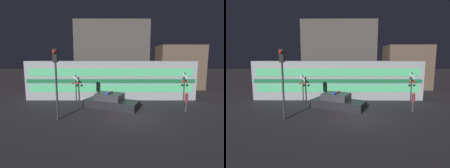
{
  "view_description": "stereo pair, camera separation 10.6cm",
  "coord_description": "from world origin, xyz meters",
  "views": [
    {
      "loc": [
        -1.32,
        -12.61,
        4.33
      ],
      "look_at": [
        -1.4,
        4.48,
        1.83
      ],
      "focal_mm": 28.0,
      "sensor_mm": 36.0,
      "label": 1
    },
    {
      "loc": [
        -1.21,
        -12.61,
        4.33
      ],
      "look_at": [
        -1.4,
        4.48,
        1.83
      ],
      "focal_mm": 28.0,
      "sensor_mm": 36.0,
      "label": 2
    }
  ],
  "objects": [
    {
      "name": "ground_plane",
      "position": [
        0.0,
        0.0,
        0.0
      ],
      "size": [
        120.0,
        120.0,
        0.0
      ],
      "primitive_type": "plane",
      "color": "#262326"
    },
    {
      "name": "train",
      "position": [
        -1.45,
        6.57,
        2.03
      ],
      "size": [
        17.69,
        2.86,
        4.06
      ],
      "color": "#999EA5",
      "rests_on": "ground_plane"
    },
    {
      "name": "police_car",
      "position": [
        -1.41,
        2.38,
        0.53
      ],
      "size": [
        5.05,
        3.59,
        1.42
      ],
      "rotation": [
        0.0,
        0.0,
        -0.42
      ],
      "color": "black",
      "rests_on": "ground_plane"
    },
    {
      "name": "pedestrian",
      "position": [
        4.78,
        1.36,
        0.84
      ],
      "size": [
        0.27,
        0.27,
        1.63
      ],
      "color": "#2D2833",
      "rests_on": "ground_plane"
    },
    {
      "name": "crossing_signal_near",
      "position": [
        5.79,
        4.31,
        1.75
      ],
      "size": [
        0.69,
        0.28,
        3.0
      ],
      "color": "#2D2D33",
      "rests_on": "ground_plane"
    },
    {
      "name": "crossing_signal_far",
      "position": [
        -4.94,
        4.64,
        1.59
      ],
      "size": [
        0.69,
        0.28,
        2.71
      ],
      "color": "#2D2D33",
      "rests_on": "ground_plane"
    },
    {
      "name": "traffic_light_corner",
      "position": [
        -5.19,
        -0.63,
        3.46
      ],
      "size": [
        0.3,
        0.46,
        4.97
      ],
      "color": "#2D2D33",
      "rests_on": "ground_plane"
    },
    {
      "name": "building_left",
      "position": [
        -1.36,
        15.03,
        4.88
      ],
      "size": [
        10.81,
        5.2,
        9.77
      ],
      "color": "#47423D",
      "rests_on": "ground_plane"
    },
    {
      "name": "building_center",
      "position": [
        8.49,
        13.05,
        3.08
      ],
      "size": [
        6.1,
        4.21,
        6.16
      ],
      "color": "brown",
      "rests_on": "ground_plane"
    }
  ]
}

